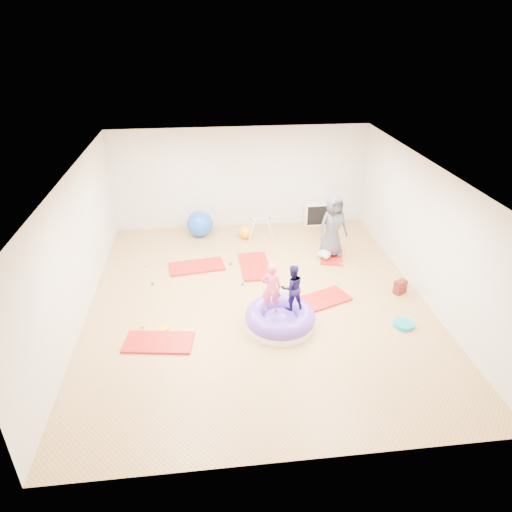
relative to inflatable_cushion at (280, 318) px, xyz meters
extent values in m
cube|color=tan|center=(-0.32, 0.95, -0.17)|extent=(7.00, 8.00, 0.01)
cube|color=white|center=(-0.32, 0.95, 2.63)|extent=(7.00, 8.00, 0.01)
cube|color=beige|center=(-0.32, 4.95, 1.23)|extent=(7.00, 0.01, 2.80)
cube|color=beige|center=(-0.32, -3.05, 1.23)|extent=(7.00, 0.01, 2.80)
cube|color=beige|center=(-3.82, 0.95, 1.23)|extent=(0.01, 8.00, 2.80)
cube|color=beige|center=(3.18, 0.95, 1.23)|extent=(0.01, 8.00, 2.80)
cube|color=red|center=(-2.31, -0.29, -0.14)|extent=(1.33, 0.80, 0.05)
cube|color=red|center=(-1.62, 2.53, -0.14)|extent=(1.38, 0.82, 0.05)
cube|color=red|center=(-0.22, 2.38, -0.14)|extent=(0.70, 1.36, 0.06)
cube|color=red|center=(1.01, 0.76, -0.14)|extent=(1.35, 1.02, 0.05)
cube|color=red|center=(1.77, 2.75, -0.15)|extent=(0.79, 1.16, 0.04)
cylinder|color=white|center=(0.00, 0.00, -0.09)|extent=(1.32, 1.32, 0.15)
torus|color=#623BC1|center=(0.00, 0.00, 0.05)|extent=(1.37, 1.37, 0.36)
ellipsoid|color=#623BC1|center=(0.00, 0.00, -0.04)|extent=(0.73, 0.73, 0.33)
imported|color=#FD4C7A|center=(-0.18, 0.02, 0.74)|extent=(0.39, 0.26, 1.03)
imported|color=#161042|center=(0.22, 0.07, 0.69)|extent=(0.50, 0.41, 0.93)
imported|color=#41444F|center=(1.74, 2.75, 0.65)|extent=(0.85, 0.65, 1.54)
ellipsoid|color=#ACC1D9|center=(1.53, 2.60, -0.02)|extent=(0.36, 0.23, 0.21)
sphere|color=#EAB68F|center=(1.53, 2.44, 0.01)|extent=(0.17, 0.17, 0.17)
sphere|color=yellow|center=(2.27, 2.16, -0.13)|extent=(0.07, 0.07, 0.07)
sphere|color=blue|center=(-0.45, 2.99, -0.13)|extent=(0.07, 0.07, 0.07)
sphere|color=yellow|center=(-2.65, 0.24, -0.13)|extent=(0.07, 0.07, 0.07)
sphere|color=blue|center=(-2.60, 1.84, -0.13)|extent=(0.07, 0.07, 0.07)
sphere|color=yellow|center=(0.57, -0.16, -0.13)|extent=(0.07, 0.07, 0.07)
sphere|color=blue|center=(-0.59, 1.59, -0.13)|extent=(0.07, 0.07, 0.07)
sphere|color=yellow|center=(-2.82, 2.72, -0.13)|extent=(0.07, 0.07, 0.07)
sphere|color=yellow|center=(1.86, 2.24, -0.13)|extent=(0.07, 0.07, 0.07)
sphere|color=#C13F17|center=(-0.79, 2.58, -0.13)|extent=(0.07, 0.07, 0.07)
sphere|color=blue|center=(-1.51, 4.33, 0.19)|extent=(0.71, 0.71, 0.71)
sphere|color=#FCA60E|center=(-0.29, 4.03, 0.01)|extent=(0.36, 0.36, 0.36)
cylinder|color=silver|center=(-0.12, 3.92, 0.11)|extent=(0.20, 0.20, 0.53)
cylinder|color=silver|center=(-0.12, 4.37, 0.11)|extent=(0.20, 0.20, 0.53)
cylinder|color=silver|center=(0.37, 3.92, 0.11)|extent=(0.20, 0.20, 0.53)
cylinder|color=silver|center=(0.37, 4.37, 0.11)|extent=(0.20, 0.20, 0.53)
cylinder|color=silver|center=(0.12, 4.14, 0.35)|extent=(0.51, 0.03, 0.03)
sphere|color=#C13F17|center=(-0.13, 4.14, 0.35)|extent=(0.06, 0.06, 0.06)
sphere|color=blue|center=(0.38, 4.14, 0.35)|extent=(0.06, 0.06, 0.06)
cube|color=silver|center=(1.81, 4.75, 0.16)|extent=(0.65, 0.31, 0.65)
cube|color=black|center=(1.81, 4.60, 0.16)|extent=(0.56, 0.02, 0.56)
cube|color=silver|center=(1.81, 4.70, 0.16)|extent=(0.02, 0.22, 0.57)
cube|color=silver|center=(1.81, 4.70, 0.16)|extent=(0.57, 0.22, 0.02)
cylinder|color=#1092AE|center=(2.38, -0.30, -0.12)|extent=(0.40, 0.40, 0.09)
cube|color=#AC3125|center=(2.78, 0.87, -0.02)|extent=(0.31, 0.27, 0.30)
cylinder|color=yellow|center=(-2.24, 0.16, -0.15)|extent=(0.22, 0.22, 0.03)
camera|label=1|loc=(-1.30, -7.14, 5.17)|focal=32.00mm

